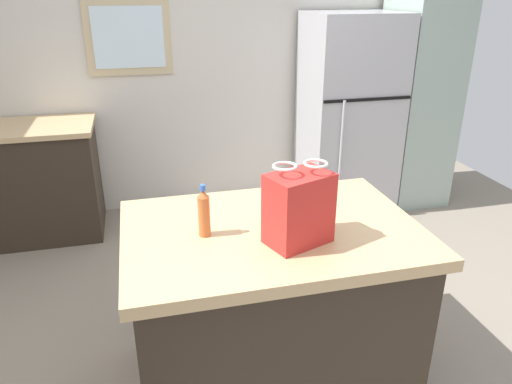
{
  "coord_description": "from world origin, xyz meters",
  "views": [
    {
      "loc": [
        -0.42,
        -2.07,
        1.89
      ],
      "look_at": [
        0.13,
        0.12,
        0.93
      ],
      "focal_mm": 33.98,
      "sensor_mm": 36.0,
      "label": 1
    }
  ],
  "objects_px": {
    "tall_cabinet": "(420,80)",
    "bottle": "(204,213)",
    "kitchen_island": "(271,306)",
    "small_box": "(292,191)",
    "refrigerator": "(348,114)",
    "shopping_bag": "(299,208)"
  },
  "relations": [
    {
      "from": "shopping_bag",
      "to": "small_box",
      "type": "bearing_deg",
      "value": 75.21
    },
    {
      "from": "small_box",
      "to": "bottle",
      "type": "relative_size",
      "value": 0.55
    },
    {
      "from": "refrigerator",
      "to": "tall_cabinet",
      "type": "distance_m",
      "value": 0.72
    },
    {
      "from": "tall_cabinet",
      "to": "bottle",
      "type": "distance_m",
      "value": 2.99
    },
    {
      "from": "kitchen_island",
      "to": "bottle",
      "type": "xyz_separation_m",
      "value": [
        -0.31,
        -0.0,
        0.54
      ]
    },
    {
      "from": "refrigerator",
      "to": "shopping_bag",
      "type": "distance_m",
      "value": 2.45
    },
    {
      "from": "shopping_bag",
      "to": "small_box",
      "type": "distance_m",
      "value": 0.47
    },
    {
      "from": "refrigerator",
      "to": "tall_cabinet",
      "type": "bearing_deg",
      "value": 0.02
    },
    {
      "from": "kitchen_island",
      "to": "bottle",
      "type": "distance_m",
      "value": 0.62
    },
    {
      "from": "refrigerator",
      "to": "bottle",
      "type": "bearing_deg",
      "value": -128.37
    },
    {
      "from": "refrigerator",
      "to": "shopping_bag",
      "type": "xyz_separation_m",
      "value": [
        -1.19,
        -2.13,
        0.19
      ]
    },
    {
      "from": "small_box",
      "to": "bottle",
      "type": "bearing_deg",
      "value": -150.07
    },
    {
      "from": "small_box",
      "to": "shopping_bag",
      "type": "bearing_deg",
      "value": -104.79
    },
    {
      "from": "kitchen_island",
      "to": "refrigerator",
      "type": "height_order",
      "value": "refrigerator"
    },
    {
      "from": "kitchen_island",
      "to": "small_box",
      "type": "distance_m",
      "value": 0.59
    },
    {
      "from": "kitchen_island",
      "to": "tall_cabinet",
      "type": "xyz_separation_m",
      "value": [
        1.93,
        1.98,
        0.68
      ]
    },
    {
      "from": "bottle",
      "to": "tall_cabinet",
      "type": "bearing_deg",
      "value": 41.54
    },
    {
      "from": "shopping_bag",
      "to": "kitchen_island",
      "type": "bearing_deg",
      "value": 114.08
    },
    {
      "from": "refrigerator",
      "to": "shopping_bag",
      "type": "height_order",
      "value": "refrigerator"
    },
    {
      "from": "refrigerator",
      "to": "bottle",
      "type": "relative_size",
      "value": 7.12
    },
    {
      "from": "kitchen_island",
      "to": "small_box",
      "type": "bearing_deg",
      "value": 56.67
    },
    {
      "from": "refrigerator",
      "to": "tall_cabinet",
      "type": "relative_size",
      "value": 0.76
    }
  ]
}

